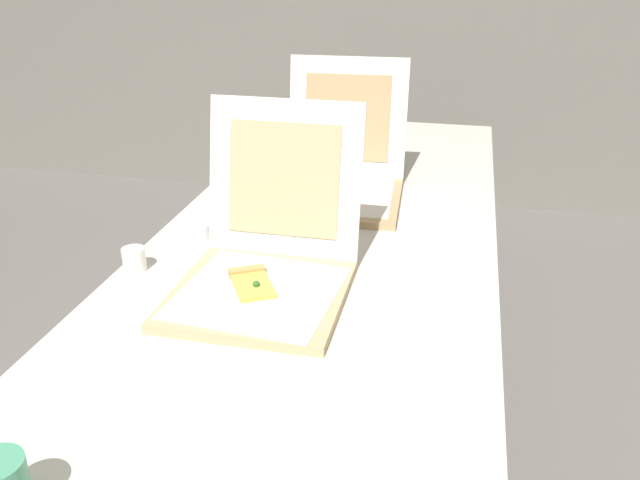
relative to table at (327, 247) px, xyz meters
The scene contains 6 objects.
table is the anchor object (origin of this frame).
pizza_box_front 0.36m from the table, 101.92° to the right, with size 0.37×0.46×0.39m.
pizza_box_middle 0.28m from the table, 94.49° to the left, with size 0.40×0.46×0.39m.
cup_white_mid 0.33m from the table, behind, with size 0.06×0.06×0.06m, color white.
cup_white_near_left 0.52m from the table, 141.58° to the right, with size 0.06×0.06×0.06m, color white.
cup_white_near_center 0.34m from the table, 154.52° to the right, with size 0.06×0.06×0.06m, color white.
Camera 1 is at (0.34, -0.92, 1.46)m, focal length 36.99 mm.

